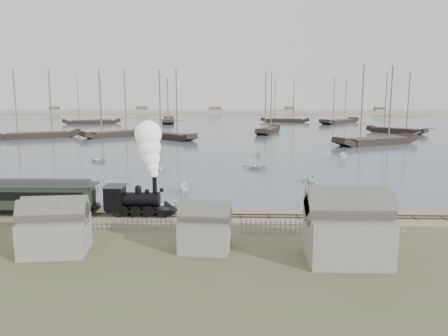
{
  "coord_description": "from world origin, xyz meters",
  "views": [
    {
      "loc": [
        4.54,
        -46.23,
        12.59
      ],
      "look_at": [
        2.97,
        7.8,
        3.5
      ],
      "focal_mm": 35.0,
      "sensor_mm": 36.0,
      "label": 1
    }
  ],
  "objects": [
    {
      "name": "schooner_2",
      "position": [
        -14.59,
        77.57,
        10.06
      ],
      "size": [
        17.67,
        17.14,
        20.0
      ],
      "primitive_type": null,
      "rotation": [
        0.0,
        0.0,
        -0.76
      ],
      "color": "black",
      "rests_on": "harbor_water"
    },
    {
      "name": "rowboat_3",
      "position": [
        7.87,
        27.5,
        0.5
      ],
      "size": [
        4.37,
        5.05,
        0.88
      ],
      "primitive_type": "imported",
      "rotation": [
        0.0,
        0.0,
        1.19
      ],
      "color": "silver",
      "rests_on": "harbor_water"
    },
    {
      "name": "rowboat_5",
      "position": [
        24.88,
        37.16,
        0.83
      ],
      "size": [
        4.27,
        3.07,
        1.55
      ],
      "primitive_type": "imported",
      "rotation": [
        0.0,
        0.0,
        2.7
      ],
      "color": "silver",
      "rests_on": "harbor_water"
    },
    {
      "name": "locomotive",
      "position": [
        -4.73,
        -2.0,
        4.43
      ],
      "size": [
        7.71,
        2.88,
        9.62
      ],
      "color": "black",
      "rests_on": "ground"
    },
    {
      "name": "shed_mid",
      "position": [
        2.0,
        -12.0,
        0.0
      ],
      "size": [
        4.0,
        3.5,
        3.6
      ],
      "primitive_type": null,
      "color": "gray",
      "rests_on": "ground"
    },
    {
      "name": "schooner_6",
      "position": [
        -58.37,
        141.99,
        10.06
      ],
      "size": [
        25.0,
        12.72,
        20.0
      ],
      "primitive_type": null,
      "rotation": [
        0.0,
        0.0,
        0.31
      ],
      "color": "black",
      "rests_on": "harbor_water"
    },
    {
      "name": "schooner_3",
      "position": [
        14.98,
        98.11,
        10.06
      ],
      "size": [
        10.41,
        20.18,
        20.0
      ],
      "primitive_type": null,
      "rotation": [
        0.0,
        0.0,
        1.26
      ],
      "color": "black",
      "rests_on": "harbor_water"
    },
    {
      "name": "rowboat_7",
      "position": [
        9.16,
        43.35,
        0.76
      ],
      "size": [
        2.93,
        2.61,
        1.39
      ],
      "primitive_type": "imported",
      "rotation": [
        0.0,
        0.0,
        6.15
      ],
      "color": "silver",
      "rests_on": "harbor_water"
    },
    {
      "name": "rowboat_1",
      "position": [
        -8.64,
        26.7,
        0.96
      ],
      "size": [
        3.74,
        4.07,
        1.8
      ],
      "primitive_type": "imported",
      "rotation": [
        0.0,
        0.0,
        1.83
      ],
      "color": "silver",
      "rests_on": "harbor_water"
    },
    {
      "name": "shed_left",
      "position": [
        -10.0,
        -13.0,
        0.0
      ],
      "size": [
        5.0,
        4.0,
        4.1
      ],
      "primitive_type": null,
      "color": "gray",
      "rests_on": "ground"
    },
    {
      "name": "schooner_8",
      "position": [
        26.6,
        155.32,
        10.06
      ],
      "size": [
        22.64,
        9.64,
        20.0
      ],
      "primitive_type": null,
      "rotation": [
        0.0,
        0.0,
        -0.21
      ],
      "color": "black",
      "rests_on": "harbor_water"
    },
    {
      "name": "rowboat_4",
      "position": [
        15.25,
        15.89,
        0.8
      ],
      "size": [
        3.64,
        3.49,
        1.48
      ],
      "primitive_type": "imported",
      "rotation": [
        0.0,
        0.0,
        5.78
      ],
      "color": "silver",
      "rests_on": "harbor_water"
    },
    {
      "name": "schooner_7",
      "position": [
        -26.21,
        149.79,
        10.06
      ],
      "size": [
        8.88,
        24.88,
        20.0
      ],
      "primitive_type": null,
      "rotation": [
        0.0,
        0.0,
        1.71
      ],
      "color": "black",
      "rests_on": "harbor_water"
    },
    {
      "name": "schooner_4",
      "position": [
        40.08,
        65.6,
        10.06
      ],
      "size": [
        24.79,
        16.81,
        20.0
      ],
      "primitive_type": null,
      "rotation": [
        0.0,
        0.0,
        0.49
      ],
      "color": "black",
      "rests_on": "harbor_water"
    },
    {
      "name": "schooner_1",
      "position": [
        -31.96,
        84.09,
        10.06
      ],
      "size": [
        18.79,
        18.38,
        20.0
      ],
      "primitive_type": null,
      "rotation": [
        0.0,
        0.0,
        0.77
      ],
      "color": "black",
      "rests_on": "harbor_water"
    },
    {
      "name": "schooner_0",
      "position": [
        -53.77,
        79.4,
        10.06
      ],
      "size": [
        23.98,
        16.05,
        20.0
      ],
      "primitive_type": null,
      "rotation": [
        0.0,
        0.0,
        0.48
      ],
      "color": "black",
      "rests_on": "harbor_water"
    },
    {
      "name": "passenger_coach",
      "position": [
        -16.91,
        -2.0,
        2.09
      ],
      "size": [
        13.58,
        2.62,
        3.3
      ],
      "color": "black",
      "rests_on": "ground"
    },
    {
      "name": "picket_fence_west",
      "position": [
        -6.5,
        -7.0,
        0.0
      ],
      "size": [
        19.0,
        0.1,
        1.2
      ],
      "primitive_type": null,
      "color": "gray",
      "rests_on": "ground"
    },
    {
      "name": "rowboat_6",
      "position": [
        -21.82,
        34.83,
        0.45
      ],
      "size": [
        4.27,
        4.59,
        0.77
      ],
      "primitive_type": "imported",
      "rotation": [
        0.0,
        0.0,
        4.14
      ],
      "color": "silver",
      "rests_on": "harbor_water"
    },
    {
      "name": "rowboat_2",
      "position": [
        -2.17,
        8.4,
        0.69
      ],
      "size": [
        3.34,
        1.48,
        1.26
      ],
      "primitive_type": "imported",
      "rotation": [
        0.0,
        0.0,
        3.06
      ],
      "color": "silver",
      "rests_on": "harbor_water"
    },
    {
      "name": "ground",
      "position": [
        0.0,
        0.0,
        0.0
      ],
      "size": [
        600.0,
        600.0,
        0.0
      ],
      "primitive_type": "plane",
      "color": "gray",
      "rests_on": "ground"
    },
    {
      "name": "schooner_5",
      "position": [
        57.0,
        98.79,
        10.06
      ],
      "size": [
        17.11,
        17.0,
        20.0
      ],
      "primitive_type": null,
      "rotation": [
        0.0,
        0.0,
        -0.78
      ],
      "color": "black",
      "rests_on": "harbor_water"
    },
    {
      "name": "harbor_water",
      "position": [
        0.0,
        170.0,
        0.03
      ],
      "size": [
        600.0,
        336.0,
        0.06
      ],
      "primitive_type": "cube",
      "color": "#435360",
      "rests_on": "ground"
    },
    {
      "name": "picket_fence_east",
      "position": [
        12.5,
        -7.5,
        0.0
      ],
      "size": [
        15.0,
        0.1,
        1.2
      ],
      "primitive_type": null,
      "color": "gray",
      "rests_on": "ground"
    },
    {
      "name": "rail_track",
      "position": [
        0.0,
        -2.0,
        0.04
      ],
      "size": [
        120.0,
        1.8,
        0.16
      ],
      "color": "#3D2A21",
      "rests_on": "ground"
    },
    {
      "name": "schooner_9",
      "position": [
        49.98,
        148.3,
        10.06
      ],
      "size": [
        22.08,
        22.91,
        20.0
      ],
      "primitive_type": null,
      "rotation": [
        0.0,
        0.0,
        0.81
      ],
      "color": "black",
      "rests_on": "harbor_water"
    },
    {
      "name": "rowboat_0",
      "position": [
        -14.95,
        10.72,
        0.41
      ],
      "size": [
        4.12,
        3.99,
        0.7
      ],
      "primitive_type": "imported",
      "rotation": [
        0.0,
        0.0,
        0.69
      ],
      "color": "silver",
      "rests_on": "harbor_water"
    },
    {
      "name": "shed_right",
      "position": [
        13.0,
        -14.0,
        0.0
      ],
      "size": [
        6.0,
        5.0,
        5.1
      ],
      "primitive_type": null,
      "color": "gray",
      "rests_on": "ground"
    },
    {
      "name": "beached_dinghy",
      "position": [
        -2.34,
        0.75,
        0.45
      ],
      "size": [
        3.09,
        4.33,
        0.9
      ],
      "primitive_type": "imported",
      "rotation": [
        0.0,
        0.0,
        1.57
      ],
      "color": "silver",
      "rests_on": "ground"
    },
    {
      "name": "far_spit",
      "position": [
        0.0,
        250.0,
        0.0
      ],
      "size": [
        500.0,
        20.0,
        1.8
      ],
      "primitive_type": "cube",
      "color": "tan",
      "rests_on": "ground"
    }
  ]
}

